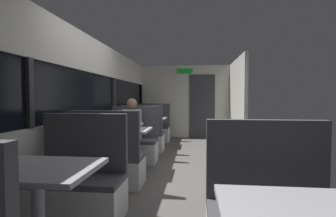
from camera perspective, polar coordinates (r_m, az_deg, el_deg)
ground_plane at (r=4.12m, az=1.37°, el=-15.71°), size 3.30×9.20×0.02m
carriage_window_panel_left at (r=4.29m, az=-18.32°, el=0.10°), size 0.09×8.48×2.30m
carriage_end_bulkhead at (r=8.10m, az=4.26°, el=1.51°), size 2.90×0.11×2.30m
carriage_aisle_panel_right at (r=6.99m, az=15.41°, el=1.37°), size 0.08×2.40×2.30m
dining_table_near_window at (r=2.27m, az=-27.50°, el=-14.10°), size 0.90×0.70×0.74m
bench_near_window_facing_entry at (r=2.95m, az=-19.50°, el=-16.45°), size 0.95×0.50×1.10m
dining_table_mid_window at (r=4.39m, az=-10.09°, el=-5.89°), size 0.90×0.70×0.74m
bench_mid_window_facing_end at (r=3.80m, az=-13.06°, el=-12.03°), size 0.95×0.50×1.10m
bench_mid_window_facing_entry at (r=5.11m, az=-7.85°, el=-8.22°), size 0.95×0.50×1.10m
dining_table_far_window at (r=6.68m, az=-4.41°, el=-2.98°), size 0.90×0.70×0.74m
bench_far_window_facing_end at (r=6.04m, az=-5.62°, el=-6.55°), size 0.95×0.50×1.10m
bench_far_window_facing_entry at (r=7.40m, az=-3.41°, el=-4.87°), size 0.95×0.50×1.10m
seated_passenger at (r=5.01m, az=-8.06°, el=-6.02°), size 0.47×0.55×1.26m
coffee_cup_primary at (r=6.74m, az=-4.54°, el=-1.69°), size 0.07×0.07×0.09m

